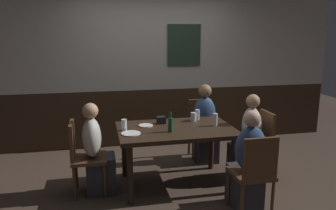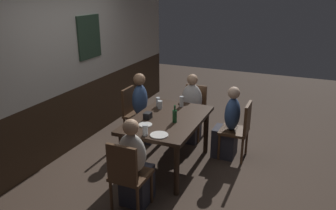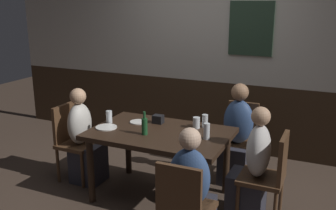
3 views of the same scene
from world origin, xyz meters
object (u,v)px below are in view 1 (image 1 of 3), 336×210
Objects in this scene: plate_white_large at (131,133)px; beer_bottle_green at (170,124)px; chair_head_east at (259,141)px; chair_right_far at (202,125)px; chair_right_near at (255,171)px; pint_glass_amber at (197,115)px; person_head_east at (247,144)px; plate_white_small at (146,125)px; condiment_caddy at (161,120)px; person_head_west at (97,156)px; tumbler_water at (193,117)px; person_right_far at (205,129)px; dining_table at (176,135)px; chair_head_west at (82,154)px; highball_clear at (215,120)px; beer_glass_half at (124,125)px; person_right_near at (247,168)px.

beer_bottle_green is at bearing -1.74° from plate_white_large.
chair_head_east is 1.71m from plate_white_large.
chair_right_near is (0.00, -1.75, 0.00)m from chair_right_far.
pint_glass_amber is at bearing 101.78° from chair_right_near.
plate_white_large is at bearing -175.09° from person_head_east.
plate_white_small is 1.63× the size of condiment_caddy.
person_head_east is at bearing 180.00° from chair_head_east.
person_head_west reaches higher than chair_right_far.
chair_right_far reaches higher than tumbler_water.
dining_table is at bearing -131.07° from person_right_far.
plate_white_large is (0.56, -0.13, 0.25)m from chair_head_west.
highball_clear is at bearing -1.04° from dining_table.
tumbler_water is (0.30, 0.25, 0.14)m from dining_table.
beer_glass_half is at bearing 4.43° from person_head_west.
person_head_east is (0.34, 0.87, -0.03)m from chair_right_near.
beer_glass_half is (-0.92, -0.23, 0.01)m from tumbler_water.
person_head_east is at bearing 0.00° from person_head_west.
condiment_caddy is at bearing 124.22° from chair_right_near.
tumbler_water is (-0.82, 0.25, 0.29)m from chair_head_east.
person_right_far is 1.46m from beer_glass_half.
pint_glass_amber is 1.18× the size of tumbler_water.
beer_glass_half is 0.18m from plate_white_large.
highball_clear is 1.44× the size of condiment_caddy.
chair_right_far reaches higher than condiment_caddy.
highball_clear is at bearing -1.78° from beer_glass_half.
chair_right_near is at bearing -78.22° from pint_glass_amber.
highball_clear is 0.87m from plate_white_small.
pint_glass_amber is 1.04m from beer_glass_half.
condiment_caddy is at bearing 95.41° from beer_bottle_green.
person_right_near is at bearing -80.46° from highball_clear.
chair_head_west is 0.63m from plate_white_large.
beer_bottle_green is at bearing -125.23° from chair_right_far.
chair_right_near is 0.93m from highball_clear.
chair_head_west is (-1.12, 0.00, -0.15)m from dining_table.
highball_clear is 0.62m from beer_bottle_green.
chair_head_east is (1.12, 0.00, -0.15)m from dining_table.
person_right_near is at bearing -26.14° from plate_white_large.
beer_bottle_green is at bearing -130.03° from person_right_far.
beer_glass_half is (-1.74, 0.03, 0.31)m from chair_head_east.
chair_right_far is 8.00× the size of condiment_caddy.
tumbler_water is at bearing 105.87° from chair_right_near.
person_right_near is 7.96× the size of pint_glass_amber.
beer_glass_half is 1.23× the size of condiment_caddy.
chair_head_east is at bearing 54.84° from person_right_near.
condiment_caddy is (0.21, 0.07, 0.04)m from plate_white_small.
chair_head_west is 3.72× the size of beer_bottle_green.
person_right_far reaches higher than person_right_near.
chair_head_west is 5.56× the size of highball_clear.
plate_white_large is at bearing -139.62° from chair_right_far.
condiment_caddy is at bearing -147.82° from person_right_far.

